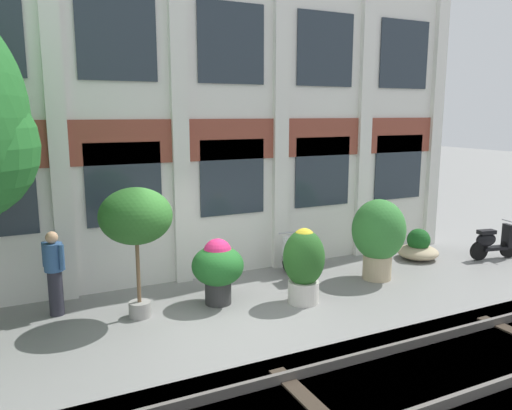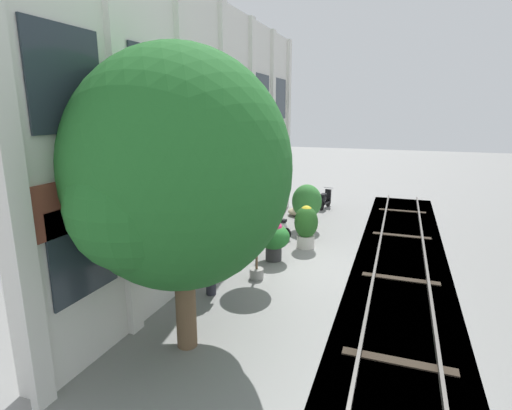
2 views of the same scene
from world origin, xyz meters
name	(u,v)px [view 1 (image 1 of 2)]	position (x,y,z in m)	size (l,w,h in m)	color
ground_plane	(225,320)	(0.00, 0.00, 0.00)	(80.00, 80.00, 0.00)	gray
apartment_facade	(175,104)	(0.00, 2.63, 3.87)	(14.84, 0.64, 7.78)	silver
potted_plant_stone_basin	(379,234)	(3.95, 0.59, 1.04)	(1.18, 1.18, 1.81)	tan
potted_plant_low_pan	(136,219)	(-1.34, 0.81, 1.84)	(1.30, 1.30, 2.39)	gray
potted_plant_fluted_column	(218,266)	(0.19, 0.79, 0.75)	(1.01, 1.01, 1.30)	#333333
potted_plant_glazed_jar	(304,262)	(1.72, 0.10, 0.83)	(0.82, 0.82, 1.50)	beige
potted_plant_wide_bowl	(418,248)	(5.91, 1.36, 0.29)	(1.03, 1.03, 0.79)	tan
scooter_near_curb	(297,260)	(2.33, 1.40, 0.44)	(0.50, 1.38, 0.98)	black
scooter_second_parked	(492,242)	(7.59, 0.52, 0.44)	(1.37, 0.55, 0.98)	black
resident_by_doorway	(54,271)	(-2.69, 1.58, 0.85)	(0.36, 0.44, 1.58)	#282833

